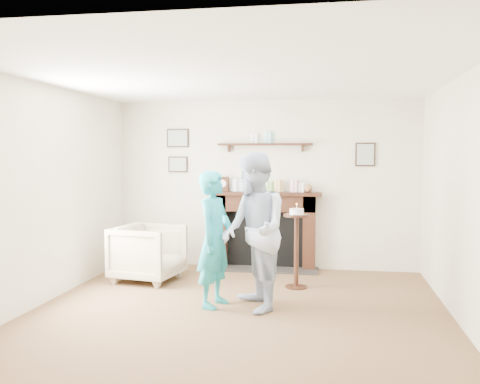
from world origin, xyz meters
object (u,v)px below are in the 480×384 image
(man, at_px, (253,310))
(woman, at_px, (215,306))
(armchair, at_px, (149,281))
(pedestal_table, at_px, (296,236))

(man, relative_size, woman, 1.14)
(man, bearing_deg, woman, -123.08)
(man, distance_m, woman, 0.45)
(armchair, relative_size, woman, 0.55)
(armchair, distance_m, woman, 1.53)
(woman, distance_m, pedestal_table, 1.46)
(armchair, bearing_deg, pedestal_table, -81.79)
(man, distance_m, pedestal_table, 1.31)
(man, bearing_deg, armchair, -148.40)
(pedestal_table, bearing_deg, man, -110.56)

